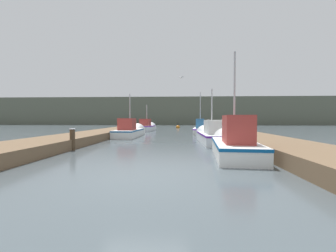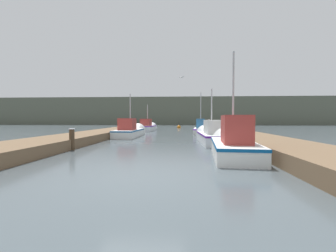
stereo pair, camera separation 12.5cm
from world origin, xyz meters
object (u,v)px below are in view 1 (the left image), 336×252
mooring_piling_1 (72,139)px  channel_buoy (178,127)px  fishing_boat_2 (131,131)px  mooring_piling_0 (208,126)px  fishing_boat_0 (233,143)px  seagull_lead (181,77)px  fishing_boat_1 (211,135)px  fishing_boat_4 (147,127)px  fishing_boat_3 (200,129)px

mooring_piling_1 → channel_buoy: (4.80, 25.15, -0.36)m
fishing_boat_2 → mooring_piling_0: 10.40m
fishing_boat_2 → channel_buoy: bearing=77.8°
fishing_boat_2 → fishing_boat_0: bearing=-54.7°
channel_buoy → seagull_lead: size_ratio=2.29×
fishing_boat_1 → mooring_piling_1: (-7.15, -4.27, 0.07)m
fishing_boat_0 → fishing_boat_1: 5.20m
fishing_boat_1 → fishing_boat_4: bearing=114.1°
fishing_boat_2 → channel_buoy: (3.85, 16.77, -0.30)m
fishing_boat_0 → mooring_piling_0: bearing=91.9°
fishing_boat_3 → fishing_boat_4: bearing=151.8°
mooring_piling_0 → fishing_boat_2: bearing=-135.5°
fishing_boat_1 → channel_buoy: (-2.35, 20.87, -0.29)m
seagull_lead → fishing_boat_2: bearing=61.9°
fishing_boat_0 → mooring_piling_1: 7.44m
fishing_boat_1 → fishing_boat_3: (0.08, 8.69, -0.02)m
fishing_boat_3 → channel_buoy: (-2.43, 12.19, -0.27)m
seagull_lead → mooring_piling_0: bearing=-74.3°
mooring_piling_0 → seagull_lead: bearing=-118.1°
fishing_boat_0 → mooring_piling_1: bearing=178.1°
fishing_boat_0 → fishing_boat_2: size_ratio=0.90×
fishing_boat_4 → channel_buoy: fishing_boat_4 is taller
fishing_boat_2 → fishing_boat_4: size_ratio=1.18×
fishing_boat_1 → mooring_piling_1: bearing=-150.5°
mooring_piling_0 → mooring_piling_1: size_ratio=1.37×
fishing_boat_4 → mooring_piling_0: size_ratio=3.57×
fishing_boat_0 → mooring_piling_1: size_ratio=5.19×
fishing_boat_1 → fishing_boat_3: bearing=88.2°
fishing_boat_4 → mooring_piling_1: fishing_boat_4 is taller
mooring_piling_0 → mooring_piling_1: mooring_piling_0 is taller
fishing_boat_0 → fishing_boat_2: fishing_boat_0 is taller
fishing_boat_4 → mooring_piling_0: bearing=-6.7°
fishing_boat_1 → mooring_piling_0: fishing_boat_1 is taller
fishing_boat_1 → seagull_lead: seagull_lead is taller
fishing_boat_2 → mooring_piling_0: size_ratio=4.20×
fishing_boat_4 → mooring_piling_1: 17.10m
fishing_boat_0 → fishing_boat_3: (-0.15, 13.88, -0.06)m
channel_buoy → seagull_lead: bearing=-88.5°
fishing_boat_3 → fishing_boat_4: fishing_boat_3 is taller
fishing_boat_1 → mooring_piling_0: 11.46m
fishing_boat_2 → fishing_boat_3: (6.27, 4.59, -0.03)m
fishing_boat_3 → fishing_boat_2: bearing=-138.3°
channel_buoy → mooring_piling_0: bearing=-69.4°
fishing_boat_0 → fishing_boat_1: (-0.23, 5.20, -0.04)m
fishing_boat_2 → fishing_boat_3: fishing_boat_3 is taller
fishing_boat_4 → channel_buoy: bearing=69.3°
fishing_boat_3 → mooring_piling_1: (-7.23, -12.96, 0.09)m
fishing_boat_4 → channel_buoy: size_ratio=4.64×
fishing_boat_3 → mooring_piling_0: fishing_boat_3 is taller
mooring_piling_0 → fishing_boat_4: bearing=169.2°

